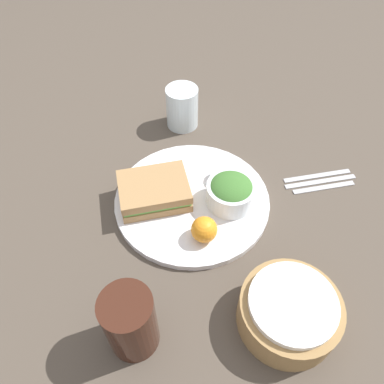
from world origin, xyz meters
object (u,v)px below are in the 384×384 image
Objects in this scene: plate at (192,200)px; bread_basket at (289,312)px; spoon at (324,187)px; fork at (317,176)px; salad_bowl at (231,192)px; dressing_cup at (227,174)px; knife at (321,181)px; sandwich at (154,191)px; drink_glass at (130,322)px; water_glass at (182,107)px.

plate is 0.31m from bread_basket.
spoon is at bearing 174.58° from plate.
fork is (-0.20, -0.30, -0.03)m from bread_basket.
salad_bowl is 1.96× the size of dressing_cup.
spoon is at bearing 163.27° from dressing_cup.
plate is 2.07× the size of fork.
knife is (0.00, 0.02, 0.00)m from fork.
bread_basket is 0.33m from spoon.
salad_bowl reaches higher than dressing_cup.
fork is 0.02m from knife.
bread_basket is at bearing 119.30° from sandwich.
bread_basket is at bearing -122.27° from fork.
plate is 0.10m from dressing_cup.
drink_glass is (0.16, 0.26, 0.06)m from plate.
sandwich reaches higher than fork.
drink_glass is at bearing -149.40° from knife.
drink_glass is at bearing -147.72° from fork.
bread_basket is 1.59× the size of water_glass.
sandwich is at bearing 64.86° from water_glass.
salad_bowl is 0.23m from fork.
sandwich is at bearing 174.79° from spoon.
drink_glass is at bearing 58.51° from plate.
sandwich reaches higher than plate.
water_glass is (0.05, -0.23, 0.02)m from dressing_cup.
salad_bowl reaches higher than fork.
salad_bowl is at bearing -178.29° from spoon.
dressing_cup reaches higher than knife.
salad_bowl is 0.76× the size of drink_glass.
drink_glass is at bearing 44.69° from salad_bowl.
drink_glass is at bearing -6.73° from bread_basket.
drink_glass is 0.52m from spoon.
water_glass reaches higher than sandwich.
plate is 2.29× the size of sandwich.
sandwich is 1.00× the size of spoon.
dressing_cup is at bearing 165.22° from spoon.
spoon is at bearing 179.76° from salad_bowl.
bread_basket reaches higher than dressing_cup.
bread_basket is at bearing 108.30° from plate.
fork is at bearing -171.04° from salad_bowl.
spoon is at bearing -90.00° from knife.
fork is 0.04m from spoon.
salad_bowl is 0.23m from knife.
salad_bowl is 0.29m from water_glass.
water_glass is at bearing 135.82° from knife.
fork is (-0.46, -0.27, -0.06)m from drink_glass.
spoon is (-0.37, 0.05, -0.03)m from sandwich.
dressing_cup is at bearing -99.62° from salad_bowl.
plate is at bearing -121.49° from drink_glass.
fork is at bearing 172.66° from dressing_cup.
dressing_cup reaches higher than plate.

